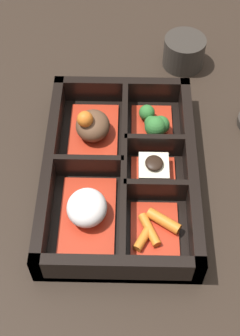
% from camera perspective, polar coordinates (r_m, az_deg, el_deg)
% --- Properties ---
extents(ground_plane, '(3.00, 3.00, 0.00)m').
position_cam_1_polar(ground_plane, '(0.65, 0.00, -1.30)').
color(ground_plane, black).
extents(bento_base, '(0.30, 0.20, 0.01)m').
position_cam_1_polar(bento_base, '(0.65, 0.00, -1.05)').
color(bento_base, black).
rests_on(bento_base, ground_plane).
extents(bento_rim, '(0.30, 0.20, 0.05)m').
position_cam_1_polar(bento_rim, '(0.63, 0.21, -0.06)').
color(bento_rim, black).
rests_on(bento_rim, ground_plane).
extents(bowl_rice, '(0.12, 0.07, 0.04)m').
position_cam_1_polar(bowl_rice, '(0.59, -4.03, -5.15)').
color(bowl_rice, '#B22D19').
rests_on(bowl_rice, bento_base).
extents(bowl_stew, '(0.12, 0.07, 0.06)m').
position_cam_1_polar(bowl_stew, '(0.67, -3.38, 4.92)').
color(bowl_stew, '#B22D19').
rests_on(bowl_stew, bento_base).
extents(bowl_carrots, '(0.08, 0.06, 0.02)m').
position_cam_1_polar(bowl_carrots, '(0.59, 4.24, -7.43)').
color(bowl_carrots, '#B22D19').
rests_on(bowl_carrots, bento_base).
extents(bowl_tofu, '(0.05, 0.06, 0.03)m').
position_cam_1_polar(bowl_tofu, '(0.63, 4.10, -0.23)').
color(bowl_tofu, '#B22D19').
rests_on(bowl_tofu, bento_base).
extents(bowl_greens, '(0.08, 0.06, 0.04)m').
position_cam_1_polar(bowl_greens, '(0.68, 4.16, 5.38)').
color(bowl_greens, '#B22D19').
rests_on(bowl_greens, bento_base).
extents(tea_cup, '(0.07, 0.07, 0.05)m').
position_cam_1_polar(tea_cup, '(0.80, 7.81, 13.92)').
color(tea_cup, '#2D2823').
rests_on(tea_cup, ground_plane).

